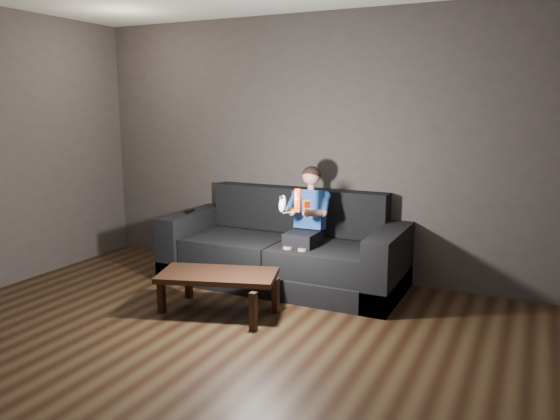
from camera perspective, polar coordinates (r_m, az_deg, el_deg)
The scene contains 8 objects.
floor at distance 3.99m, azimuth -12.11°, elevation -15.77°, with size 5.00×5.00×0.00m, color black.
back_wall at distance 5.76m, azimuth 2.76°, elevation 6.61°, with size 5.00×0.04×2.70m, color #373230.
sofa at distance 5.53m, azimuth 0.47°, elevation -4.57°, with size 2.40×1.03×0.93m.
child at distance 5.26m, azimuth 2.82°, elevation -0.52°, with size 0.42×0.52×1.04m.
wii_remote_red at distance 4.82m, azimuth 1.85°, elevation 1.01°, with size 0.07×0.09×0.21m.
nunchuk_white at distance 4.90m, azimuth 0.26°, elevation 0.68°, with size 0.07×0.10×0.17m.
wii_remote_black at distance 5.90m, azimuth -9.41°, elevation -0.09°, with size 0.07×0.17×0.03m.
coffee_table at distance 4.76m, azimuth -6.49°, elevation -7.08°, with size 1.10×0.77×0.36m.
Camera 1 is at (2.23, -2.79, 1.76)m, focal length 35.00 mm.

